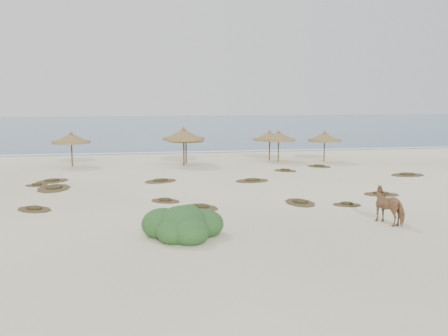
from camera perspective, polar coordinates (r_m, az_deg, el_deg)
The scene contains 27 objects.
ground at distance 24.95m, azimuth 2.60°, elevation -4.58°, with size 160.00×160.00×0.00m, color #FCEFCF.
ocean at distance 99.04m, azimuth -6.96°, elevation 4.86°, with size 200.00×100.00×0.01m, color #285079.
foam_line at distance 50.33m, azimuth -3.89°, elevation 1.83°, with size 70.00×0.60×0.01m, color white.
palapa_1 at distance 41.47m, azimuth -17.06°, elevation 3.21°, with size 3.32×3.32×2.84m.
palapa_2 at distance 40.35m, azimuth -4.64°, elevation 3.77°, with size 3.60×3.60×3.16m.
palapa_3 at distance 41.57m, azimuth -4.37°, elevation 3.52°, with size 3.89×3.89×2.80m.
palapa_4 at distance 43.49m, azimuth 5.24°, elevation 3.61°, with size 2.90×2.90×2.71m.
palapa_5 at distance 42.86m, azimuth 6.26°, elevation 3.55°, with size 3.67×3.67×2.73m.
palapa_6 at distance 43.47m, azimuth 11.43°, elevation 3.45°, with size 3.49×3.49×2.67m.
horse at distance 22.95m, azimuth 18.49°, elevation -4.10°, with size 0.85×1.87×1.58m, color #996C45.
fence_post_near at distance 24.57m, azimuth 17.16°, elevation -3.73°, with size 0.09×0.09×1.18m, color #695D4F.
fence_post_far at distance 22.68m, azimuth 19.32°, elevation -5.09°, with size 0.07×0.07×0.95m, color #695D4F.
bush at distance 19.78m, azimuth -4.67°, elevation -6.53°, with size 3.27×2.88×1.47m.
scrub_0 at distance 26.15m, azimuth -20.86°, elevation -4.40°, with size 2.29×2.21×0.16m.
scrub_1 at distance 31.74m, azimuth -18.88°, elevation -2.18°, with size 2.07×3.02×0.16m.
scrub_2 at distance 26.60m, azimuth -6.72°, elevation -3.72°, with size 1.94×1.82×0.16m.
scrub_3 at distance 32.79m, azimuth 3.24°, elevation -1.43°, with size 2.49×1.84×0.16m.
scrub_4 at distance 29.56m, azimuth 17.52°, elevation -2.85°, with size 2.22×1.78×0.16m.
scrub_5 at distance 37.51m, azimuth 20.23°, elevation -0.72°, with size 2.49×1.69×0.16m.
scrub_6 at distance 34.44m, azimuth -19.06°, elevation -1.41°, with size 2.69×2.66×0.16m.
scrub_7 at distance 37.53m, azimuth 7.02°, elevation -0.27°, with size 2.05×1.94×0.16m.
scrub_8 at distance 33.15m, azimuth -20.61°, elevation -1.84°, with size 1.50×1.10×0.16m.
scrub_9 at distance 26.27m, azimuth 8.69°, elevation -3.91°, with size 1.64×2.30×0.16m.
scrub_10 at distance 40.24m, azimuth 10.81°, elevation 0.21°, with size 2.28×2.23×0.16m.
scrub_11 at distance 24.92m, azimuth -2.53°, elevation -4.47°, with size 2.11×2.25×0.16m.
scrub_12 at distance 26.26m, azimuth 13.86°, elevation -4.05°, with size 1.61×1.30×0.16m.
scrub_13 at distance 32.87m, azimuth -7.27°, elevation -1.46°, with size 2.69×2.37×0.16m.
Camera 1 is at (-5.35, -23.74, 5.46)m, focal length 40.00 mm.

